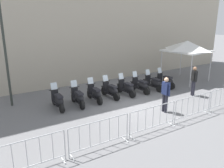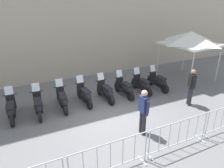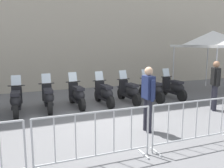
{
  "view_description": "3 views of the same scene",
  "coord_description": "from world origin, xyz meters",
  "px_view_note": "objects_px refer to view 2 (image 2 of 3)",
  "views": [
    {
      "loc": [
        -8.02,
        -7.56,
        4.34
      ],
      "look_at": [
        -0.17,
        2.0,
        0.81
      ],
      "focal_mm": 36.37,
      "sensor_mm": 36.0,
      "label": 1
    },
    {
      "loc": [
        -3.79,
        -5.82,
        4.49
      ],
      "look_at": [
        0.95,
        1.52,
        0.9
      ],
      "focal_mm": 32.3,
      "sensor_mm": 36.0,
      "label": 2
    },
    {
      "loc": [
        -3.34,
        -6.14,
        2.32
      ],
      "look_at": [
        1.04,
        1.7,
        0.8
      ],
      "focal_mm": 38.52,
      "sensor_mm": 36.0,
      "label": 3
    }
  ],
  "objects_px": {
    "motorcycle_7": "(158,82)",
    "officer_mid_plaza": "(143,110)",
    "barrier_segment_2": "(110,158)",
    "canopy_tent": "(191,38)",
    "motorcycle_1": "(38,105)",
    "motorcycle_2": "(63,100)",
    "officer_near_row_end": "(191,85)",
    "motorcycle_0": "(11,109)",
    "motorcycle_3": "(85,95)",
    "barrier_segment_3": "(179,135)",
    "motorcycle_4": "(106,92)",
    "motorcycle_5": "(125,88)",
    "motorcycle_6": "(142,85)"
  },
  "relations": [
    {
      "from": "motorcycle_1",
      "to": "motorcycle_5",
      "type": "bearing_deg",
      "value": -7.1
    },
    {
      "from": "motorcycle_2",
      "to": "barrier_segment_2",
      "type": "bearing_deg",
      "value": -92.6
    },
    {
      "from": "motorcycle_2",
      "to": "officer_near_row_end",
      "type": "height_order",
      "value": "officer_near_row_end"
    },
    {
      "from": "motorcycle_0",
      "to": "motorcycle_3",
      "type": "height_order",
      "value": "same"
    },
    {
      "from": "motorcycle_0",
      "to": "officer_near_row_end",
      "type": "xyz_separation_m",
      "value": [
        7.12,
        -3.1,
        0.53
      ]
    },
    {
      "from": "motorcycle_4",
      "to": "motorcycle_0",
      "type": "bearing_deg",
      "value": 171.5
    },
    {
      "from": "officer_mid_plaza",
      "to": "motorcycle_5",
      "type": "bearing_deg",
      "value": 65.5
    },
    {
      "from": "motorcycle_7",
      "to": "officer_near_row_end",
      "type": "relative_size",
      "value": 1.0
    },
    {
      "from": "barrier_segment_2",
      "to": "motorcycle_6",
      "type": "bearing_deg",
      "value": 40.38
    },
    {
      "from": "motorcycle_0",
      "to": "officer_mid_plaza",
      "type": "xyz_separation_m",
      "value": [
        3.83,
        -3.61,
        0.53
      ]
    },
    {
      "from": "barrier_segment_2",
      "to": "canopy_tent",
      "type": "relative_size",
      "value": 0.79
    },
    {
      "from": "motorcycle_3",
      "to": "motorcycle_5",
      "type": "distance_m",
      "value": 2.07
    },
    {
      "from": "motorcycle_2",
      "to": "motorcycle_3",
      "type": "distance_m",
      "value": 1.04
    },
    {
      "from": "motorcycle_3",
      "to": "barrier_segment_2",
      "type": "relative_size",
      "value": 0.75
    },
    {
      "from": "motorcycle_7",
      "to": "officer_mid_plaza",
      "type": "height_order",
      "value": "officer_mid_plaza"
    },
    {
      "from": "motorcycle_6",
      "to": "barrier_segment_2",
      "type": "distance_m",
      "value": 5.64
    },
    {
      "from": "motorcycle_0",
      "to": "barrier_segment_2",
      "type": "height_order",
      "value": "motorcycle_0"
    },
    {
      "from": "motorcycle_7",
      "to": "canopy_tent",
      "type": "xyz_separation_m",
      "value": [
        2.54,
        0.23,
        2.06
      ]
    },
    {
      "from": "motorcycle_3",
      "to": "motorcycle_5",
      "type": "xyz_separation_m",
      "value": [
        2.04,
        -0.37,
        0.0
      ]
    },
    {
      "from": "motorcycle_0",
      "to": "motorcycle_2",
      "type": "distance_m",
      "value": 2.07
    },
    {
      "from": "officer_mid_plaza",
      "to": "canopy_tent",
      "type": "xyz_separation_m",
      "value": [
        5.89,
        2.79,
        1.54
      ]
    },
    {
      "from": "motorcycle_1",
      "to": "canopy_tent",
      "type": "xyz_separation_m",
      "value": [
        8.7,
        -0.57,
        2.06
      ]
    },
    {
      "from": "motorcycle_4",
      "to": "motorcycle_5",
      "type": "height_order",
      "value": "same"
    },
    {
      "from": "motorcycle_0",
      "to": "motorcycle_7",
      "type": "distance_m",
      "value": 7.25
    },
    {
      "from": "motorcycle_0",
      "to": "motorcycle_6",
      "type": "distance_m",
      "value": 6.21
    },
    {
      "from": "motorcycle_3",
      "to": "officer_mid_plaza",
      "type": "xyz_separation_m",
      "value": [
        0.74,
        -3.22,
        0.53
      ]
    },
    {
      "from": "motorcycle_1",
      "to": "canopy_tent",
      "type": "height_order",
      "value": "canopy_tent"
    },
    {
      "from": "motorcycle_0",
      "to": "motorcycle_1",
      "type": "height_order",
      "value": "same"
    },
    {
      "from": "officer_near_row_end",
      "to": "officer_mid_plaza",
      "type": "distance_m",
      "value": 3.33
    },
    {
      "from": "motorcycle_0",
      "to": "barrier_segment_3",
      "type": "height_order",
      "value": "motorcycle_0"
    },
    {
      "from": "motorcycle_4",
      "to": "barrier_segment_3",
      "type": "bearing_deg",
      "value": -87.97
    },
    {
      "from": "motorcycle_5",
      "to": "officer_mid_plaza",
      "type": "bearing_deg",
      "value": -114.5
    },
    {
      "from": "motorcycle_5",
      "to": "motorcycle_7",
      "type": "height_order",
      "value": "same"
    },
    {
      "from": "motorcycle_2",
      "to": "officer_near_row_end",
      "type": "xyz_separation_m",
      "value": [
        5.07,
        -2.8,
        0.53
      ]
    },
    {
      "from": "motorcycle_4",
      "to": "barrier_segment_2",
      "type": "bearing_deg",
      "value": -119.65
    },
    {
      "from": "motorcycle_4",
      "to": "motorcycle_7",
      "type": "height_order",
      "value": "same"
    },
    {
      "from": "motorcycle_4",
      "to": "officer_near_row_end",
      "type": "xyz_separation_m",
      "value": [
        3.02,
        -2.48,
        0.53
      ]
    },
    {
      "from": "motorcycle_4",
      "to": "officer_mid_plaza",
      "type": "relative_size",
      "value": 1.0
    },
    {
      "from": "barrier_segment_3",
      "to": "motorcycle_0",
      "type": "bearing_deg",
      "value": 131.16
    },
    {
      "from": "officer_mid_plaza",
      "to": "canopy_tent",
      "type": "relative_size",
      "value": 0.59
    },
    {
      "from": "motorcycle_2",
      "to": "barrier_segment_2",
      "type": "relative_size",
      "value": 0.74
    },
    {
      "from": "motorcycle_1",
      "to": "barrier_segment_2",
      "type": "xyz_separation_m",
      "value": [
        0.85,
        -4.31,
        0.07
      ]
    },
    {
      "from": "motorcycle_1",
      "to": "motorcycle_7",
      "type": "distance_m",
      "value": 6.21
    },
    {
      "from": "motorcycle_0",
      "to": "motorcycle_1",
      "type": "relative_size",
      "value": 1.0
    },
    {
      "from": "motorcycle_0",
      "to": "barrier_segment_2",
      "type": "bearing_deg",
      "value": -67.86
    },
    {
      "from": "motorcycle_0",
      "to": "barrier_segment_2",
      "type": "distance_m",
      "value": 4.92
    },
    {
      "from": "motorcycle_0",
      "to": "canopy_tent",
      "type": "distance_m",
      "value": 9.96
    },
    {
      "from": "barrier_segment_3",
      "to": "officer_near_row_end",
      "type": "distance_m",
      "value": 3.4
    },
    {
      "from": "motorcycle_4",
      "to": "motorcycle_6",
      "type": "height_order",
      "value": "same"
    },
    {
      "from": "officer_mid_plaza",
      "to": "motorcycle_4",
      "type": "bearing_deg",
      "value": 84.82
    }
  ]
}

